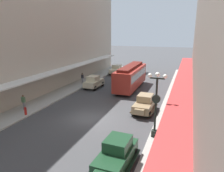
{
  "coord_description": "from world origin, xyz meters",
  "views": [
    {
      "loc": [
        8.5,
        -17.21,
        8.23
      ],
      "look_at": [
        0.0,
        6.0,
        1.8
      ],
      "focal_mm": 33.97,
      "sensor_mm": 36.0,
      "label": 1
    }
  ],
  "objects": [
    {
      "name": "ground_plane",
      "position": [
        0.0,
        0.0,
        0.0
      ],
      "size": [
        200.0,
        200.0,
        0.0
      ],
      "primitive_type": "plane",
      "color": "#424244"
    },
    {
      "name": "lamp_post_with_clock",
      "position": [
        6.4,
        -1.74,
        2.99
      ],
      "size": [
        1.42,
        0.44,
        5.16
      ],
      "color": "black",
      "rests_on": "sidewalk_right"
    },
    {
      "name": "pedestrian_5",
      "position": [
        7.47,
        8.86,
        0.99
      ],
      "size": [
        0.36,
        0.24,
        1.64
      ],
      "color": "#4C4238",
      "rests_on": "sidewalk_right"
    },
    {
      "name": "pedestrian_3",
      "position": [
        -7.13,
        11.87,
        1.01
      ],
      "size": [
        0.36,
        0.28,
        1.67
      ],
      "color": "slate",
      "rests_on": "sidewalk_left"
    },
    {
      "name": "pedestrian_2",
      "position": [
        7.93,
        -2.24,
        1.01
      ],
      "size": [
        0.36,
        0.28,
        1.67
      ],
      "color": "slate",
      "rests_on": "sidewalk_right"
    },
    {
      "name": "sidewalk_right",
      "position": [
        7.5,
        0.0,
        0.07
      ],
      "size": [
        3.0,
        60.0,
        0.15
      ],
      "primitive_type": "cube",
      "color": "#A8A59E",
      "rests_on": "ground"
    },
    {
      "name": "parked_car_1",
      "position": [
        4.79,
        -6.25,
        0.94
      ],
      "size": [
        2.27,
        4.31,
        1.84
      ],
      "color": "#193D23",
      "rests_on": "ground"
    },
    {
      "name": "pedestrian_1",
      "position": [
        8.53,
        6.85,
        0.99
      ],
      "size": [
        0.36,
        0.24,
        1.64
      ],
      "color": "slate",
      "rests_on": "sidewalk_right"
    },
    {
      "name": "fire_hydrant",
      "position": [
        -6.35,
        -1.66,
        0.56
      ],
      "size": [
        0.24,
        0.24,
        0.82
      ],
      "color": "#B21E19",
      "rests_on": "sidewalk_left"
    },
    {
      "name": "parked_car_0",
      "position": [
        4.53,
        3.51,
        0.94
      ],
      "size": [
        2.24,
        4.3,
        1.84
      ],
      "color": "#997F5B",
      "rests_on": "ground"
    },
    {
      "name": "sidewalk_left",
      "position": [
        -7.5,
        0.0,
        0.07
      ],
      "size": [
        3.0,
        60.0,
        0.15
      ],
      "primitive_type": "cube",
      "color": "#A8A59E",
      "rests_on": "ground"
    },
    {
      "name": "pedestrian_0",
      "position": [
        7.78,
        8.99,
        1.01
      ],
      "size": [
        0.36,
        0.28,
        1.67
      ],
      "color": "#2D2D33",
      "rests_on": "sidewalk_right"
    },
    {
      "name": "parked_car_2",
      "position": [
        -4.57,
        10.57,
        0.94
      ],
      "size": [
        2.18,
        4.28,
        1.84
      ],
      "color": "beige",
      "rests_on": "ground"
    },
    {
      "name": "pedestrian_4",
      "position": [
        -7.46,
        -0.62,
        0.99
      ],
      "size": [
        0.36,
        0.24,
        1.64
      ],
      "color": "slate",
      "rests_on": "sidewalk_left"
    },
    {
      "name": "parked_car_3",
      "position": [
        -4.76,
        21.53,
        0.94
      ],
      "size": [
        2.25,
        4.3,
        1.84
      ],
      "color": "beige",
      "rests_on": "ground"
    },
    {
      "name": "streetcar",
      "position": [
        0.7,
        12.03,
        1.9
      ],
      "size": [
        2.56,
        9.61,
        3.46
      ],
      "color": "#A52D23",
      "rests_on": "ground"
    }
  ]
}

